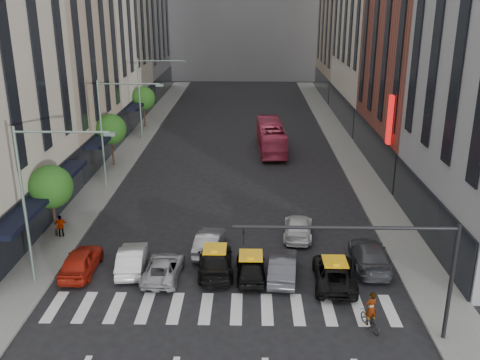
{
  "coord_description": "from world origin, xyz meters",
  "views": [
    {
      "loc": [
        1.24,
        -22.74,
        15.51
      ],
      "look_at": [
        0.62,
        10.6,
        4.0
      ],
      "focal_mm": 40.0,
      "sensor_mm": 36.0,
      "label": 1
    }
  ],
  "objects_px": {
    "streetlamp_mid": "(112,120)",
    "bus": "(271,137)",
    "taxi_left": "(215,260)",
    "pedestrian_far": "(61,226)",
    "streetlamp_near": "(39,185)",
    "taxi_center": "(251,267)",
    "car_red": "(81,261)",
    "car_white_front": "(132,259)",
    "motorcycle": "(370,320)",
    "streetlamp_far": "(148,88)"
  },
  "relations": [
    {
      "from": "streetlamp_far",
      "to": "motorcycle",
      "type": "distance_m",
      "value": 40.4
    },
    {
      "from": "car_red",
      "to": "bus",
      "type": "distance_m",
      "value": 29.32
    },
    {
      "from": "taxi_center",
      "to": "pedestrian_far",
      "type": "distance_m",
      "value": 13.71
    },
    {
      "from": "streetlamp_far",
      "to": "bus",
      "type": "distance_m",
      "value": 14.81
    },
    {
      "from": "streetlamp_near",
      "to": "bus",
      "type": "distance_m",
      "value": 31.33
    },
    {
      "from": "car_red",
      "to": "car_white_front",
      "type": "relative_size",
      "value": 1.01
    },
    {
      "from": "car_red",
      "to": "pedestrian_far",
      "type": "bearing_deg",
      "value": -59.17
    },
    {
      "from": "streetlamp_far",
      "to": "car_red",
      "type": "xyz_separation_m",
      "value": [
        1.39,
        -30.77,
        -5.16
      ]
    },
    {
      "from": "taxi_center",
      "to": "bus",
      "type": "height_order",
      "value": "bus"
    },
    {
      "from": "streetlamp_near",
      "to": "streetlamp_mid",
      "type": "distance_m",
      "value": 16.0
    },
    {
      "from": "car_white_front",
      "to": "motorcycle",
      "type": "bearing_deg",
      "value": 150.73
    },
    {
      "from": "pedestrian_far",
      "to": "taxi_center",
      "type": "bearing_deg",
      "value": 139.54
    },
    {
      "from": "taxi_left",
      "to": "taxi_center",
      "type": "distance_m",
      "value": 2.22
    },
    {
      "from": "streetlamp_far",
      "to": "taxi_left",
      "type": "distance_m",
      "value": 32.31
    },
    {
      "from": "streetlamp_near",
      "to": "taxi_left",
      "type": "height_order",
      "value": "streetlamp_near"
    },
    {
      "from": "car_red",
      "to": "taxi_center",
      "type": "distance_m",
      "value": 10.01
    },
    {
      "from": "taxi_left",
      "to": "streetlamp_far",
      "type": "bearing_deg",
      "value": -77.52
    },
    {
      "from": "bus",
      "to": "motorcycle",
      "type": "bearing_deg",
      "value": 94.26
    },
    {
      "from": "car_white_front",
      "to": "taxi_left",
      "type": "distance_m",
      "value": 4.97
    },
    {
      "from": "taxi_left",
      "to": "motorcycle",
      "type": "relative_size",
      "value": 2.96
    },
    {
      "from": "streetlamp_mid",
      "to": "pedestrian_far",
      "type": "distance_m",
      "value": 11.4
    },
    {
      "from": "streetlamp_near",
      "to": "taxi_center",
      "type": "relative_size",
      "value": 2.18
    },
    {
      "from": "streetlamp_far",
      "to": "car_white_front",
      "type": "height_order",
      "value": "streetlamp_far"
    },
    {
      "from": "motorcycle",
      "to": "pedestrian_far",
      "type": "distance_m",
      "value": 21.1
    },
    {
      "from": "streetlamp_mid",
      "to": "bus",
      "type": "height_order",
      "value": "streetlamp_mid"
    },
    {
      "from": "taxi_left",
      "to": "motorcycle",
      "type": "bearing_deg",
      "value": 140.36
    },
    {
      "from": "car_red",
      "to": "streetlamp_far",
      "type": "bearing_deg",
      "value": -87.29
    },
    {
      "from": "bus",
      "to": "motorcycle",
      "type": "xyz_separation_m",
      "value": [
        3.71,
        -32.03,
        -1.03
      ]
    },
    {
      "from": "taxi_left",
      "to": "bus",
      "type": "height_order",
      "value": "bus"
    },
    {
      "from": "streetlamp_mid",
      "to": "car_red",
      "type": "distance_m",
      "value": 15.7
    },
    {
      "from": "streetlamp_far",
      "to": "motorcycle",
      "type": "height_order",
      "value": "streetlamp_far"
    },
    {
      "from": "car_white_front",
      "to": "taxi_center",
      "type": "height_order",
      "value": "car_white_front"
    },
    {
      "from": "streetlamp_mid",
      "to": "taxi_center",
      "type": "distance_m",
      "value": 19.69
    },
    {
      "from": "streetlamp_near",
      "to": "streetlamp_far",
      "type": "distance_m",
      "value": 32.0
    },
    {
      "from": "streetlamp_mid",
      "to": "motorcycle",
      "type": "height_order",
      "value": "streetlamp_mid"
    },
    {
      "from": "car_red",
      "to": "motorcycle",
      "type": "bearing_deg",
      "value": 161.45
    },
    {
      "from": "bus",
      "to": "pedestrian_far",
      "type": "distance_m",
      "value": 26.62
    },
    {
      "from": "car_white_front",
      "to": "taxi_center",
      "type": "bearing_deg",
      "value": 167.99
    },
    {
      "from": "streetlamp_mid",
      "to": "bus",
      "type": "bearing_deg",
      "value": 41.36
    },
    {
      "from": "streetlamp_mid",
      "to": "motorcycle",
      "type": "relative_size",
      "value": 5.26
    },
    {
      "from": "taxi_left",
      "to": "car_white_front",
      "type": "bearing_deg",
      "value": -6.21
    },
    {
      "from": "streetlamp_far",
      "to": "motorcycle",
      "type": "bearing_deg",
      "value": -64.49
    },
    {
      "from": "streetlamp_mid",
      "to": "bus",
      "type": "xyz_separation_m",
      "value": [
        13.53,
        11.91,
        -4.42
      ]
    },
    {
      "from": "taxi_left",
      "to": "pedestrian_far",
      "type": "bearing_deg",
      "value": -26.71
    },
    {
      "from": "streetlamp_mid",
      "to": "bus",
      "type": "relative_size",
      "value": 0.85
    },
    {
      "from": "car_red",
      "to": "taxi_center",
      "type": "relative_size",
      "value": 1.06
    },
    {
      "from": "streetlamp_far",
      "to": "car_white_front",
      "type": "bearing_deg",
      "value": -81.9
    },
    {
      "from": "taxi_center",
      "to": "bus",
      "type": "bearing_deg",
      "value": -95.98
    },
    {
      "from": "streetlamp_far",
      "to": "streetlamp_mid",
      "type": "bearing_deg",
      "value": -90.0
    },
    {
      "from": "streetlamp_mid",
      "to": "streetlamp_far",
      "type": "relative_size",
      "value": 1.0
    }
  ]
}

